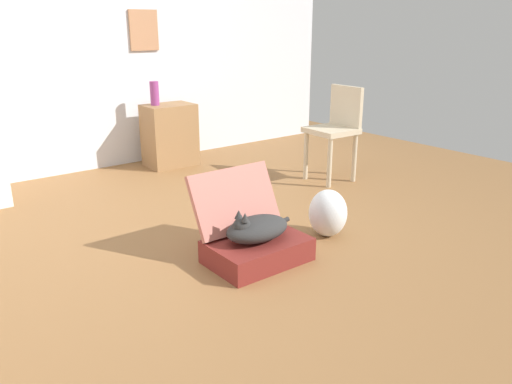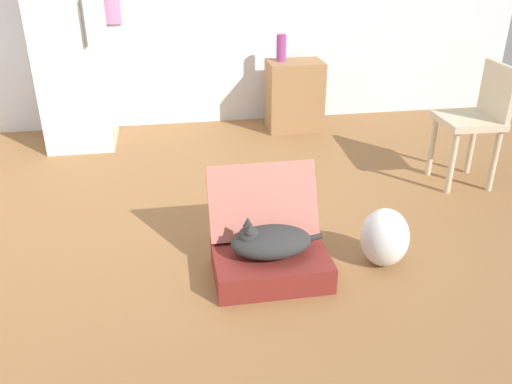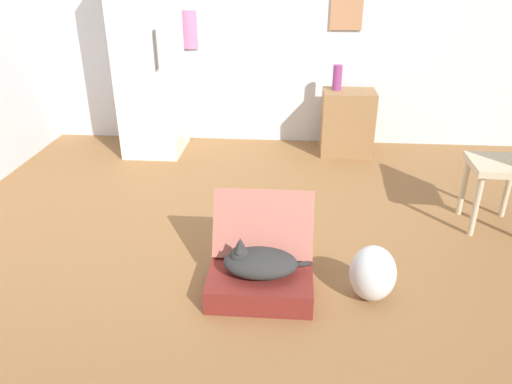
% 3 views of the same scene
% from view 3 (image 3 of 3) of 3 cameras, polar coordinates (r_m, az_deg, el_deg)
% --- Properties ---
extents(ground_plane, '(7.68, 7.68, 0.00)m').
position_cam_3_polar(ground_plane, '(3.53, -0.42, -5.89)').
color(ground_plane, olive).
rests_on(ground_plane, ground).
extents(wall_back, '(6.40, 0.15, 2.60)m').
position_cam_3_polar(wall_back, '(5.29, 1.72, 19.70)').
color(wall_back, silver).
rests_on(wall_back, ground).
extents(suitcase_base, '(0.62, 0.43, 0.15)m').
position_cam_3_polar(suitcase_base, '(2.99, 0.50, -10.67)').
color(suitcase_base, maroon).
rests_on(suitcase_base, ground).
extents(suitcase_lid, '(0.62, 0.23, 0.40)m').
position_cam_3_polar(suitcase_lid, '(3.04, 0.84, -3.77)').
color(suitcase_lid, '#B26356').
rests_on(suitcase_lid, suitcase_base).
extents(cat, '(0.52, 0.28, 0.22)m').
position_cam_3_polar(cat, '(2.90, 0.32, -8.18)').
color(cat, '#2D2D2D').
rests_on(cat, suitcase_base).
extents(plastic_bag_white, '(0.27, 0.28, 0.34)m').
position_cam_3_polar(plastic_bag_white, '(3.00, 13.45, -9.20)').
color(plastic_bag_white, silver).
rests_on(plastic_bag_white, ground).
extents(refrigerator, '(0.57, 0.67, 1.99)m').
position_cam_3_polar(refrigerator, '(5.08, -12.38, 15.43)').
color(refrigerator, silver).
rests_on(refrigerator, ground).
extents(side_table, '(0.52, 0.36, 0.66)m').
position_cam_3_polar(side_table, '(5.11, 10.58, 7.93)').
color(side_table, olive).
rests_on(side_table, ground).
extents(vase_tall, '(0.09, 0.09, 0.24)m').
position_cam_3_polar(vase_tall, '(5.02, 9.46, 13.02)').
color(vase_tall, '#8C387A').
rests_on(vase_tall, side_table).
extents(chair, '(0.42, 0.43, 0.90)m').
position_cam_3_polar(chair, '(3.97, 27.42, 3.03)').
color(chair, beige).
rests_on(chair, ground).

